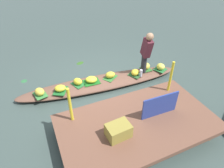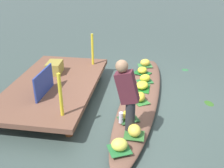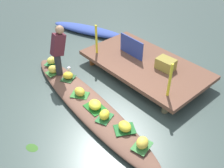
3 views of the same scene
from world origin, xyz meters
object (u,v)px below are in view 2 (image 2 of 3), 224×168
object	(u,v)px
market_banner	(44,82)
produce_crate	(55,68)
banana_bunch_1	(142,85)
water_bottle	(121,118)
banana_bunch_0	(145,78)
vendor_person	(127,93)
banana_bunch_3	(142,70)
vendor_boat	(140,99)
banana_bunch_6	(134,130)
banana_bunch_2	(145,62)
banana_bunch_4	(119,145)
banana_bunch_5	(129,115)
banana_bunch_7	(140,97)

from	to	relation	value
market_banner	produce_crate	world-z (taller)	market_banner
banana_bunch_1	water_bottle	distance (m)	1.41
market_banner	produce_crate	bearing A→B (deg)	10.83
banana_bunch_1	produce_crate	size ratio (longest dim) A/B	0.71
banana_bunch_0	market_banner	distance (m)	2.32
banana_bunch_0	vendor_person	world-z (taller)	vendor_person
banana_bunch_1	vendor_person	bearing A→B (deg)	173.38
banana_bunch_0	banana_bunch_3	xyz separation A→B (m)	(0.49, 0.09, -0.01)
vendor_boat	banana_bunch_6	bearing A→B (deg)	-175.91
banana_bunch_2	banana_bunch_6	distance (m)	3.07
banana_bunch_1	banana_bunch_4	bearing A→B (deg)	173.88
banana_bunch_4	produce_crate	size ratio (longest dim) A/B	0.57
market_banner	banana_bunch_1	bearing A→B (deg)	-64.49
banana_bunch_1	banana_bunch_6	xyz separation A→B (m)	(-1.71, 0.03, 0.02)
water_bottle	banana_bunch_1	bearing A→B (deg)	-12.04
banana_bunch_0	banana_bunch_3	bearing A→B (deg)	10.34
water_bottle	market_banner	distance (m)	1.73
banana_bunch_6	vendor_person	size ratio (longest dim) A/B	0.19
banana_bunch_3	produce_crate	bearing A→B (deg)	108.51
banana_bunch_2	market_banner	bearing A→B (deg)	138.96
banana_bunch_5	banana_bunch_6	bearing A→B (deg)	-162.66
banana_bunch_1	produce_crate	world-z (taller)	produce_crate
banana_bunch_2	water_bottle	distance (m)	2.75
banana_bunch_4	vendor_person	world-z (taller)	vendor_person
banana_bunch_1	market_banner	distance (m)	2.11
banana_bunch_0	banana_bunch_7	bearing A→B (deg)	176.29
banana_bunch_4	banana_bunch_5	world-z (taller)	banana_bunch_4
banana_bunch_2	banana_bunch_3	bearing A→B (deg)	174.47
produce_crate	banana_bunch_4	bearing A→B (deg)	-141.03
banana_bunch_0	banana_bunch_5	size ratio (longest dim) A/B	1.03
banana_bunch_1	banana_bunch_2	bearing A→B (deg)	-0.29
banana_bunch_2	banana_bunch_3	xyz separation A→B (m)	(-0.50, 0.05, -0.01)
market_banner	water_bottle	bearing A→B (deg)	-106.81
vendor_boat	produce_crate	bearing A→B (deg)	82.22
produce_crate	banana_bunch_7	bearing A→B (deg)	-109.65
banana_bunch_3	banana_bunch_7	distance (m)	1.41
banana_bunch_0	market_banner	world-z (taller)	market_banner
banana_bunch_4	water_bottle	xyz separation A→B (m)	(0.72, 0.07, 0.00)
banana_bunch_0	water_bottle	xyz separation A→B (m)	(-1.75, 0.34, 0.01)
banana_bunch_2	banana_bunch_3	size ratio (longest dim) A/B	0.94
vendor_boat	banana_bunch_5	bearing A→B (deg)	175.45
banana_bunch_3	banana_bunch_4	size ratio (longest dim) A/B	1.12
banana_bunch_2	vendor_person	size ratio (longest dim) A/B	0.21
vendor_boat	produce_crate	size ratio (longest dim) A/B	10.38
banana_bunch_4	water_bottle	distance (m)	0.72
banana_bunch_0	banana_bunch_5	xyz separation A→B (m)	(-1.62, 0.22, -0.01)
vendor_person	produce_crate	distance (m)	2.60
banana_bunch_4	banana_bunch_5	bearing A→B (deg)	-3.58
banana_bunch_2	banana_bunch_4	distance (m)	3.46
banana_bunch_3	water_bottle	world-z (taller)	water_bottle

